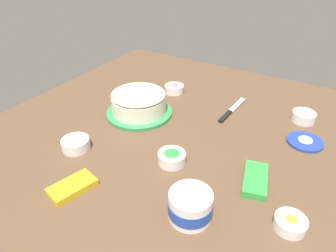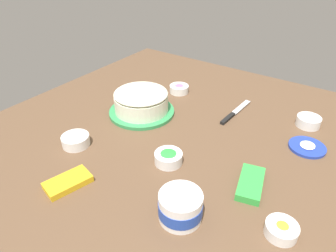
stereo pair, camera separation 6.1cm
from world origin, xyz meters
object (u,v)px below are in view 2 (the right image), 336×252
at_px(frosting_tub, 180,206).
at_px(frosting_tub_lid, 307,147).
at_px(sprinkle_bowl_green, 168,157).
at_px(candy_box_upper, 68,182).
at_px(sprinkle_bowl_rainbow, 76,140).
at_px(frosted_cake, 141,102).
at_px(candy_box_lower, 251,184).
at_px(sprinkle_bowl_blue, 308,121).
at_px(sprinkle_bowl_yellow, 281,229).
at_px(spreading_knife, 233,114).
at_px(sprinkle_bowl_pink, 179,89).

height_order(frosting_tub, frosting_tub_lid, frosting_tub).
height_order(sprinkle_bowl_green, candy_box_upper, sprinkle_bowl_green).
xyz_separation_m(sprinkle_bowl_rainbow, candy_box_upper, (0.15, 0.14, -0.01)).
bearing_deg(sprinkle_bowl_rainbow, frosting_tub_lid, 123.30).
distance_m(frosted_cake, candy_box_lower, 0.56).
bearing_deg(sprinkle_bowl_blue, candy_box_lower, -7.09).
bearing_deg(sprinkle_bowl_yellow, sprinkle_bowl_blue, -172.93).
bearing_deg(sprinkle_bowl_rainbow, sprinkle_bowl_yellow, 92.88).
bearing_deg(spreading_knife, frosting_tub, 10.63).
bearing_deg(spreading_knife, sprinkle_bowl_rainbow, -35.93).
xyz_separation_m(frosting_tub_lid, sprinkle_bowl_rainbow, (0.44, -0.67, 0.01)).
bearing_deg(sprinkle_bowl_blue, candy_box_upper, -33.95).
bearing_deg(candy_box_upper, sprinkle_bowl_rainbow, -122.76).
bearing_deg(frosting_tub_lid, sprinkle_bowl_green, -46.49).
height_order(frosting_tub_lid, spreading_knife, frosting_tub_lid).
relative_size(sprinkle_bowl_pink, sprinkle_bowl_blue, 0.98).
bearing_deg(sprinkle_bowl_rainbow, sprinkle_bowl_blue, 133.05).
xyz_separation_m(sprinkle_bowl_green, candy_box_upper, (0.25, -0.18, -0.01)).
relative_size(sprinkle_bowl_green, sprinkle_bowl_rainbow, 0.95).
bearing_deg(candy_box_upper, sprinkle_bowl_pink, -159.90).
bearing_deg(candy_box_upper, candy_box_lower, 138.76).
xyz_separation_m(frosted_cake, candy_box_upper, (0.45, 0.09, -0.04)).
xyz_separation_m(sprinkle_bowl_green, sprinkle_bowl_pink, (-0.45, -0.25, -0.00)).
distance_m(frosting_tub, sprinkle_bowl_green, 0.23).
distance_m(sprinkle_bowl_green, sprinkle_bowl_blue, 0.59).
xyz_separation_m(sprinkle_bowl_yellow, candy_box_upper, (0.18, -0.57, -0.01)).
bearing_deg(spreading_knife, sprinkle_bowl_green, -6.99).
bearing_deg(sprinkle_bowl_pink, sprinkle_bowl_blue, 94.07).
relative_size(spreading_knife, sprinkle_bowl_blue, 2.64).
xyz_separation_m(spreading_knife, sprinkle_bowl_green, (0.40, -0.05, 0.02)).
xyz_separation_m(frosting_tub_lid, sprinkle_bowl_pink, (-0.11, -0.60, 0.01)).
height_order(frosting_tub_lid, sprinkle_bowl_pink, sprinkle_bowl_pink).
distance_m(sprinkle_bowl_blue, candy_box_lower, 0.45).
xyz_separation_m(sprinkle_bowl_yellow, sprinkle_bowl_pink, (-0.52, -0.64, 0.00)).
height_order(sprinkle_bowl_blue, candy_box_lower, sprinkle_bowl_blue).
relative_size(sprinkle_bowl_green, sprinkle_bowl_blue, 1.01).
distance_m(frosting_tub_lid, sprinkle_bowl_blue, 0.16).
height_order(frosted_cake, sprinkle_bowl_blue, frosted_cake).
distance_m(frosted_cake, frosting_tub_lid, 0.64).
bearing_deg(sprinkle_bowl_green, frosted_cake, -126.56).
relative_size(frosting_tub_lid, sprinkle_bowl_pink, 1.41).
bearing_deg(frosting_tub, sprinkle_bowl_yellow, 112.64).
distance_m(spreading_knife, sprinkle_bowl_rainbow, 0.63).
xyz_separation_m(frosting_tub, candy_box_lower, (-0.21, 0.11, -0.03)).
bearing_deg(spreading_knife, candy_box_lower, 31.14).
bearing_deg(frosting_tub, sprinkle_bowl_green, -136.93).
bearing_deg(frosting_tub_lid, candy_box_lower, -17.34).
distance_m(frosting_tub, sprinkle_bowl_yellow, 0.25).
bearing_deg(frosted_cake, sprinkle_bowl_yellow, 67.75).
bearing_deg(sprinkle_bowl_rainbow, frosted_cake, 170.75).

